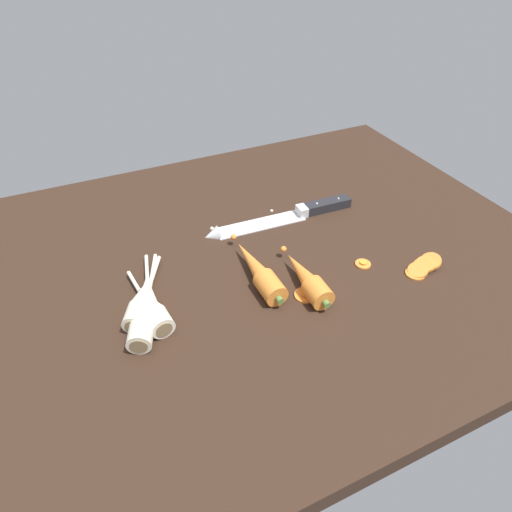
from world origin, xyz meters
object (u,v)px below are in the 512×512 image
object	(u,v)px
chefs_knife	(278,218)
carrot_slice_stack	(422,267)
parsnip_front	(148,300)
parsnip_back	(143,300)
parsnip_mid_right	(151,307)
whole_carrot	(259,271)
carrot_slice_stray_mid	(363,263)
carrot_slice_stray_near	(305,294)
whole_carrot_second	(307,279)
parsnip_mid_left	(145,311)

from	to	relation	value
chefs_knife	carrot_slice_stack	distance (cm)	31.69
parsnip_front	parsnip_back	xyz separation A→B (cm)	(-0.75, 0.39, 0.00)
parsnip_front	parsnip_mid_right	bearing A→B (deg)	-87.04
whole_carrot	chefs_knife	bearing A→B (deg)	52.41
parsnip_mid_right	parsnip_back	world-z (taller)	same
carrot_slice_stray_mid	parsnip_front	bearing A→B (deg)	171.90
chefs_knife	carrot_slice_stray_near	distance (cm)	24.05
parsnip_front	carrot_slice_stray_near	size ratio (longest dim) A/B	4.93
whole_carrot_second	parsnip_back	xyz separation A→B (cm)	(-28.24, 7.14, -0.12)
whole_carrot	carrot_slice_stray_near	xyz separation A→B (cm)	(5.82, -7.45, -1.74)
parsnip_mid_left	carrot_slice_stray_mid	size ratio (longest dim) A/B	7.48
whole_carrot_second	parsnip_mid_left	distance (cm)	28.87
chefs_knife	parsnip_mid_left	size ratio (longest dim) A/B	1.53
carrot_slice_stack	carrot_slice_stray_near	size ratio (longest dim) A/B	1.95
carrot_slice_stack	carrot_slice_stray_mid	bearing A→B (deg)	146.74
chefs_knife	whole_carrot_second	distance (cm)	21.96
whole_carrot	parsnip_back	xyz separation A→B (cm)	(-21.18, 1.57, -0.12)
whole_carrot_second	parsnip_front	bearing A→B (deg)	166.21
whole_carrot	parsnip_back	bearing A→B (deg)	175.75
whole_carrot_second	parsnip_front	xyz separation A→B (cm)	(-27.49, 6.75, -0.12)
parsnip_front	parsnip_mid_left	distance (cm)	2.41
whole_carrot_second	parsnip_mid_left	world-z (taller)	whole_carrot_second
parsnip_mid_left	carrot_slice_stray_near	bearing A→B (deg)	-13.31
chefs_knife	carrot_slice_stray_near	size ratio (longest dim) A/B	8.65
whole_carrot_second	carrot_slice_stray_mid	distance (cm)	13.40
parsnip_mid_left	carrot_slice_stray_mid	xyz separation A→B (cm)	(41.75, -3.62, -1.62)
parsnip_front	carrot_slice_stray_mid	xyz separation A→B (cm)	(40.74, -5.80, -1.62)
whole_carrot_second	parsnip_back	size ratio (longest dim) A/B	0.98
carrot_slice_stray_near	parsnip_mid_right	bearing A→B (deg)	165.54
parsnip_front	parsnip_back	distance (cm)	0.84
parsnip_front	whole_carrot	bearing A→B (deg)	-3.33
parsnip_mid_right	carrot_slice_stray_mid	bearing A→B (deg)	-5.49
whole_carrot_second	parsnip_back	bearing A→B (deg)	165.82
parsnip_back	parsnip_mid_right	bearing A→B (deg)	-69.56
whole_carrot_second	carrot_slice_stray_mid	bearing A→B (deg)	4.11
carrot_slice_stack	chefs_knife	bearing A→B (deg)	123.41
parsnip_back	carrot_slice_stray_near	world-z (taller)	parsnip_back
parsnip_mid_right	carrot_slice_stray_near	world-z (taller)	parsnip_mid_right
chefs_knife	parsnip_mid_left	distance (cm)	37.55
carrot_slice_stray_near	parsnip_mid_left	bearing A→B (deg)	166.69
whole_carrot	parsnip_mid_left	size ratio (longest dim) A/B	0.93
parsnip_front	parsnip_mid_right	xyz separation A→B (cm)	(0.10, -1.89, 0.00)
parsnip_mid_left	parsnip_mid_right	xyz separation A→B (cm)	(1.11, 0.29, 0.00)
whole_carrot_second	carrot_slice_stack	world-z (taller)	whole_carrot_second
chefs_knife	parsnip_front	distance (cm)	35.70
parsnip_mid_left	parsnip_mid_right	bearing A→B (deg)	14.78
parsnip_front	carrot_slice_stack	bearing A→B (deg)	-13.37
parsnip_front	carrot_slice_stray_mid	size ratio (longest dim) A/B	6.54
whole_carrot	parsnip_back	distance (cm)	21.24
parsnip_front	parsnip_mid_left	size ratio (longest dim) A/B	0.87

